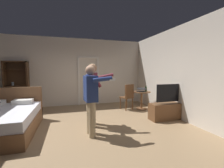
% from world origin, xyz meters
% --- Properties ---
extents(ground_plane, '(6.49, 6.49, 0.00)m').
position_xyz_m(ground_plane, '(0.00, 0.00, 0.00)').
color(ground_plane, '#997A56').
extents(wall_back, '(6.14, 0.12, 2.89)m').
position_xyz_m(wall_back, '(0.00, 2.96, 1.45)').
color(wall_back, silver).
rests_on(wall_back, ground_plane).
extents(wall_right, '(0.12, 6.04, 2.89)m').
position_xyz_m(wall_right, '(3.01, 0.00, 1.45)').
color(wall_right, silver).
rests_on(wall_right, ground_plane).
extents(doorway_frame, '(0.93, 0.08, 2.13)m').
position_xyz_m(doorway_frame, '(0.52, 2.88, 1.22)').
color(doorway_frame, white).
rests_on(doorway_frame, ground_plane).
extents(bookshelf, '(0.84, 0.32, 1.87)m').
position_xyz_m(bookshelf, '(-2.24, 2.73, 1.01)').
color(bookshelf, '#4C331E').
rests_on(bookshelf, ground_plane).
extents(tv_flatscreen, '(1.26, 0.40, 1.10)m').
position_xyz_m(tv_flatscreen, '(2.65, 0.10, 0.31)').
color(tv_flatscreen, brown).
rests_on(tv_flatscreen, ground_plane).
extents(side_table, '(0.69, 0.69, 0.70)m').
position_xyz_m(side_table, '(2.39, 1.44, 0.48)').
color(side_table, brown).
rests_on(side_table, ground_plane).
extents(laptop, '(0.41, 0.41, 0.16)m').
position_xyz_m(laptop, '(2.35, 1.40, 0.75)').
color(laptop, black).
rests_on(laptop, side_table).
extents(bottle_on_table, '(0.06, 0.06, 0.25)m').
position_xyz_m(bottle_on_table, '(2.53, 1.36, 0.80)').
color(bottle_on_table, '#263F1E').
rests_on(bottle_on_table, side_table).
extents(wooden_chair, '(0.54, 0.54, 0.99)m').
position_xyz_m(wooden_chair, '(1.85, 1.53, 0.54)').
color(wooden_chair, brown).
rests_on(wooden_chair, ground_plane).
extents(person_blue_shirt, '(0.65, 0.59, 1.63)m').
position_xyz_m(person_blue_shirt, '(0.14, -0.38, 0.94)').
color(person_blue_shirt, tan).
rests_on(person_blue_shirt, ground_plane).
extents(person_striped_shirt, '(0.71, 0.66, 1.70)m').
position_xyz_m(person_striped_shirt, '(0.29, 0.24, 0.98)').
color(person_striped_shirt, tan).
rests_on(person_striped_shirt, ground_plane).
extents(suitcase_dark, '(0.57, 0.37, 0.32)m').
position_xyz_m(suitcase_dark, '(-1.65, 1.77, 0.16)').
color(suitcase_dark, '#4C1919').
rests_on(suitcase_dark, ground_plane).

